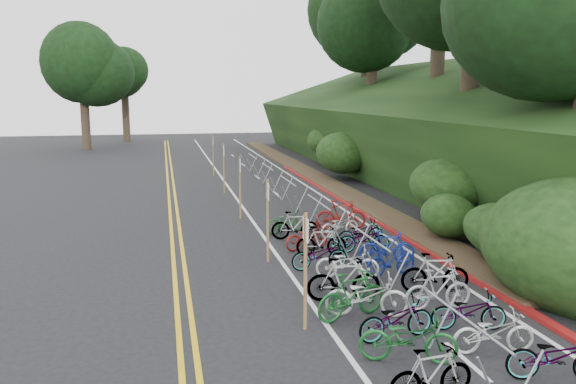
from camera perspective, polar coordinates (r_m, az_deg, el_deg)
name	(u,v)px	position (r m, az deg, el deg)	size (l,w,h in m)	color
ground	(283,333)	(12.16, -0.48, -14.09)	(120.00, 120.00, 0.00)	black
road_markings	(245,223)	(21.73, -4.43, -3.21)	(7.47, 80.00, 0.01)	gold
red_curb	(353,207)	(24.71, 6.64, -1.52)	(0.25, 28.00, 0.10)	maroon
embankment	(433,135)	(33.66, 14.55, 5.62)	(14.30, 48.14, 9.11)	black
bike_rack_front	(465,336)	(10.41, 17.55, -13.79)	(1.14, 2.76, 1.17)	gray
bike_racks_rest	(288,187)	(24.78, 0.01, 0.47)	(1.14, 23.00, 1.17)	gray
signpost_near	(305,264)	(11.82, 1.78, -7.28)	(0.08, 0.40, 2.54)	brown
signposts_rest	(231,173)	(25.27, -5.81, 1.93)	(0.08, 18.40, 2.50)	brown
bike_front	(352,295)	(12.73, 6.48, -10.38)	(1.81, 0.51, 1.09)	#144C1E
bike_valet	(370,265)	(15.20, 8.36, -7.31)	(3.46, 13.26, 1.10)	slate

